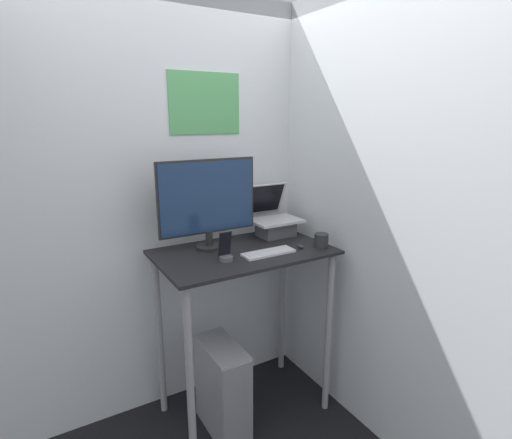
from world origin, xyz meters
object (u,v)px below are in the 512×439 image
at_px(monitor, 208,202).
at_px(keyboard, 269,253).
at_px(mouse, 301,246).
at_px(cell_phone, 226,252).
at_px(laptop, 274,222).
at_px(computer_tower, 223,388).

distance_m(monitor, keyboard, 0.46).
distance_m(keyboard, mouse, 0.22).
bearing_deg(cell_phone, monitor, 88.35).
bearing_deg(keyboard, cell_phone, 173.64).
height_order(laptop, mouse, laptop).
height_order(laptop, keyboard, laptop).
distance_m(cell_phone, computer_tower, 0.87).
bearing_deg(computer_tower, mouse, -6.18).
bearing_deg(keyboard, monitor, 133.48).
height_order(keyboard, cell_phone, cell_phone).
distance_m(keyboard, cell_phone, 0.27).
xyz_separation_m(keyboard, mouse, (0.22, -0.01, 0.00)).
bearing_deg(monitor, cell_phone, -91.65).
bearing_deg(laptop, mouse, -92.24).
distance_m(laptop, monitor, 0.53).
xyz_separation_m(monitor, cell_phone, (-0.01, -0.24, -0.24)).
distance_m(monitor, mouse, 0.62).
height_order(monitor, computer_tower, monitor).
relative_size(monitor, keyboard, 1.93).
bearing_deg(mouse, monitor, 149.62).
bearing_deg(mouse, laptop, 87.76).
bearing_deg(computer_tower, laptop, 26.65).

